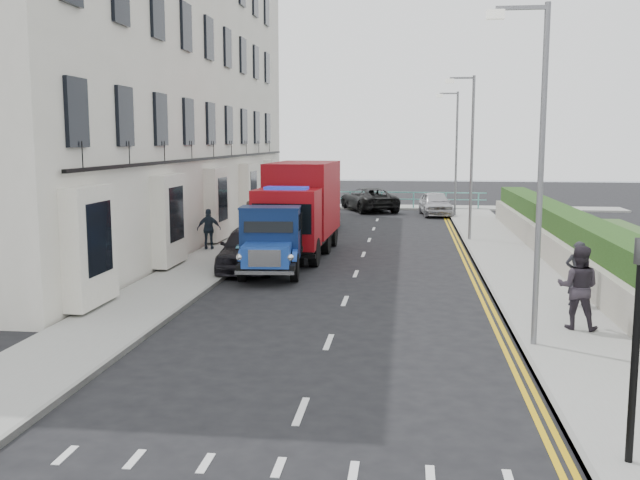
{
  "coord_description": "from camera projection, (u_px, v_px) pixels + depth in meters",
  "views": [
    {
      "loc": [
        1.65,
        -16.83,
        4.32
      ],
      "look_at": [
        -0.91,
        3.85,
        1.4
      ],
      "focal_mm": 40.0,
      "sensor_mm": 36.0,
      "label": 1
    }
  ],
  "objects": [
    {
      "name": "seafront_car_left",
      "position": [
        369.0,
        199.0,
        43.87
      ],
      "size": [
        4.23,
        5.73,
        1.45
      ],
      "primitive_type": "imported",
      "rotation": [
        0.0,
        0.0,
        3.54
      ],
      "color": "black",
      "rests_on": "ground"
    },
    {
      "name": "pedestrian_west_far",
      "position": [
        251.0,
        224.0,
        27.79
      ],
      "size": [
        1.05,
        0.83,
        1.89
      ],
      "primitive_type": "imported",
      "rotation": [
        0.0,
        0.0,
        0.27
      ],
      "color": "#443931",
      "rests_on": "pavement_west"
    },
    {
      "name": "bedford_lorry",
      "position": [
        271.0,
        245.0,
        22.62
      ],
      "size": [
        2.23,
        4.84,
        2.22
      ],
      "rotation": [
        0.0,
        0.0,
        0.09
      ],
      "color": "black",
      "rests_on": "ground"
    },
    {
      "name": "seafront_railing",
      "position": [
        382.0,
        200.0,
        44.98
      ],
      "size": [
        13.0,
        0.08,
        1.11
      ],
      "color": "#59B2A5",
      "rests_on": "ground"
    },
    {
      "name": "pedestrian_east_near",
      "position": [
        577.0,
        273.0,
        18.17
      ],
      "size": [
        0.63,
        0.44,
        1.67
      ],
      "primitive_type": "imported",
      "rotation": [
        0.0,
        0.0,
        3.07
      ],
      "color": "#222228",
      "rests_on": "pavement_east"
    },
    {
      "name": "seafront_car_right",
      "position": [
        435.0,
        203.0,
        41.23
      ],
      "size": [
        2.08,
        4.24,
        1.39
      ],
      "primitive_type": "imported",
      "rotation": [
        0.0,
        0.0,
        0.11
      ],
      "color": "#B1B0B5",
      "rests_on": "ground"
    },
    {
      "name": "promenade",
      "position": [
        382.0,
        207.0,
        45.84
      ],
      "size": [
        30.0,
        2.5,
        0.12
      ],
      "primitive_type": "cube",
      "color": "gray",
      "rests_on": "ground"
    },
    {
      "name": "lamp_near",
      "position": [
        535.0,
        157.0,
        14.32
      ],
      "size": [
        1.23,
        0.18,
        7.0
      ],
      "color": "slate",
      "rests_on": "ground"
    },
    {
      "name": "lamp_mid",
      "position": [
        469.0,
        148.0,
        30.04
      ],
      "size": [
        1.23,
        0.18,
        7.0
      ],
      "color": "slate",
      "rests_on": "ground"
    },
    {
      "name": "pavement_east",
      "position": [
        509.0,
        260.0,
        25.54
      ],
      "size": [
        2.6,
        38.0,
        0.12
      ],
      "primitive_type": "cube",
      "color": "gray",
      "rests_on": "ground"
    },
    {
      "name": "parked_car_rear",
      "position": [
        320.0,
        215.0,
        34.92
      ],
      "size": [
        2.12,
        4.73,
        1.35
      ],
      "primitive_type": "imported",
      "rotation": [
        0.0,
        0.0,
        0.05
      ],
      "color": "silver",
      "rests_on": "ground"
    },
    {
      "name": "red_lorry",
      "position": [
        300.0,
        206.0,
        27.03
      ],
      "size": [
        2.42,
        6.7,
        3.48
      ],
      "rotation": [
        0.0,
        0.0,
        -0.03
      ],
      "color": "black",
      "rests_on": "ground"
    },
    {
      "name": "traffic_signal",
      "position": [
        638.0,
        317.0,
        9.13
      ],
      "size": [
        0.16,
        0.2,
        3.1
      ],
      "color": "black",
      "rests_on": "ground"
    },
    {
      "name": "ground",
      "position": [
        338.0,
        319.0,
        17.34
      ],
      "size": [
        120.0,
        120.0,
        0.0
      ],
      "primitive_type": "plane",
      "color": "black",
      "rests_on": "ground"
    },
    {
      "name": "pedestrian_east_far",
      "position": [
        578.0,
        287.0,
        15.91
      ],
      "size": [
        1.09,
        0.96,
        1.89
      ],
      "primitive_type": "imported",
      "rotation": [
        0.0,
        0.0,
        2.84
      ],
      "color": "#2D272F",
      "rests_on": "pavement_east"
    },
    {
      "name": "pavement_west",
      "position": [
        224.0,
        254.0,
        26.81
      ],
      "size": [
        2.4,
        38.0,
        0.12
      ],
      "primitive_type": "cube",
      "color": "gray",
      "rests_on": "ground"
    },
    {
      "name": "lamp_far",
      "position": [
        454.0,
        146.0,
        39.87
      ],
      "size": [
        1.23,
        0.18,
        7.0
      ],
      "color": "slate",
      "rests_on": "ground"
    },
    {
      "name": "terrace_west",
      "position": [
        147.0,
        73.0,
        30.28
      ],
      "size": [
        6.31,
        30.2,
        14.25
      ],
      "color": "white",
      "rests_on": "ground"
    },
    {
      "name": "parked_car_front",
      "position": [
        249.0,
        248.0,
        23.85
      ],
      "size": [
        2.03,
        4.48,
        1.49
      ],
      "primitive_type": "imported",
      "rotation": [
        0.0,
        0.0,
        0.06
      ],
      "color": "black",
      "rests_on": "ground"
    },
    {
      "name": "garden_east",
      "position": [
        565.0,
        238.0,
        25.19
      ],
      "size": [
        1.45,
        28.0,
        1.75
      ],
      "color": "#B2AD9E",
      "rests_on": "ground"
    },
    {
      "name": "parked_car_mid",
      "position": [
        271.0,
        245.0,
        24.55
      ],
      "size": [
        1.59,
        4.54,
        1.49
      ],
      "primitive_type": "imported",
      "rotation": [
        0.0,
        0.0,
        0.0
      ],
      "color": "#5BA6C3",
      "rests_on": "ground"
    },
    {
      "name": "pedestrian_west_near",
      "position": [
        209.0,
        229.0,
        27.63
      ],
      "size": [
        0.97,
        0.53,
        1.58
      ],
      "primitive_type": "imported",
      "rotation": [
        0.0,
        0.0,
        3.31
      ],
      "color": "#1D2834",
      "rests_on": "pavement_west"
    },
    {
      "name": "sea_plane",
      "position": [
        393.0,
        181.0,
        76.31
      ],
      "size": [
        120.0,
        120.0,
        0.0
      ],
      "primitive_type": "plane",
      "color": "#4F5E6D",
      "rests_on": "ground"
    }
  ]
}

